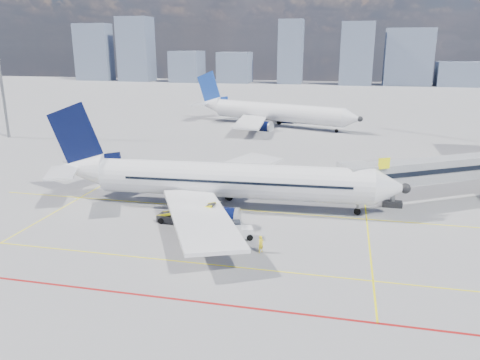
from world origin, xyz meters
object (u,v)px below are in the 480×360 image
object	(u,v)px
main_aircraft	(218,180)
second_aircraft	(271,112)
cargo_dolly	(204,238)
belt_loader	(180,217)
ramp_worker	(261,244)
baggage_tug	(238,230)

from	to	relation	value
main_aircraft	second_aircraft	size ratio (longest dim) A/B	1.01
second_aircraft	cargo_dolly	world-z (taller)	second_aircraft
cargo_dolly	belt_loader	world-z (taller)	belt_loader
belt_loader	ramp_worker	world-z (taller)	belt_loader
second_aircraft	ramp_worker	xyz separation A→B (m)	(9.85, -68.12, -2.42)
main_aircraft	baggage_tug	xyz separation A→B (m)	(4.25, -8.42, -2.39)
second_aircraft	belt_loader	bearing A→B (deg)	-69.85
second_aircraft	main_aircraft	bearing A→B (deg)	-67.23
belt_loader	second_aircraft	bearing A→B (deg)	95.82
baggage_tug	belt_loader	bearing A→B (deg)	141.01
baggage_tug	belt_loader	world-z (taller)	belt_loader
baggage_tug	ramp_worker	world-z (taller)	baggage_tug
baggage_tug	belt_loader	distance (m)	7.30
second_aircraft	cargo_dolly	xyz separation A→B (m)	(4.62, -68.26, -2.24)
ramp_worker	baggage_tug	bearing A→B (deg)	82.47
main_aircraft	second_aircraft	xyz separation A→B (m)	(-2.92, 57.07, -0.00)
belt_loader	baggage_tug	bearing A→B (deg)	-15.08
baggage_tug	ramp_worker	xyz separation A→B (m)	(2.68, -2.62, -0.03)
baggage_tug	cargo_dolly	world-z (taller)	cargo_dolly
cargo_dolly	second_aircraft	bearing A→B (deg)	88.07
second_aircraft	baggage_tug	xyz separation A→B (m)	(7.17, -65.49, -2.39)
main_aircraft	cargo_dolly	bearing A→B (deg)	-84.22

